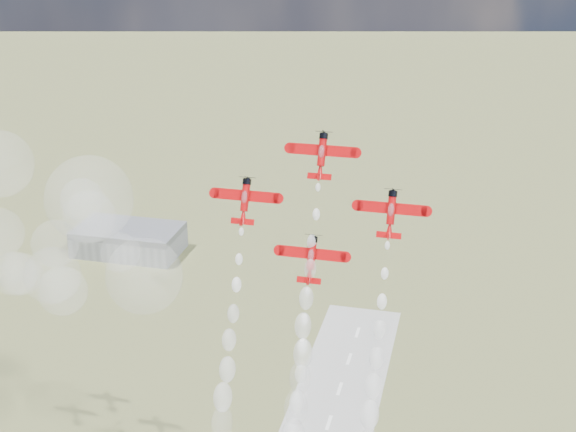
# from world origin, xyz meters

# --- Properties ---
(hangar) EXTENTS (50.00, 28.00, 13.00)m
(hangar) POSITION_xyz_m (-120.00, 180.00, 6.50)
(hangar) COLOR gray
(hangar) RESTS_ON ground
(plane_lead) EXTENTS (13.85, 6.87, 9.21)m
(plane_lead) POSITION_xyz_m (8.51, 6.90, 113.19)
(plane_lead) COLOR red
(plane_lead) RESTS_ON ground
(plane_left) EXTENTS (13.85, 6.87, 9.21)m
(plane_left) POSITION_xyz_m (-6.66, 2.29, 103.62)
(plane_left) COLOR red
(plane_left) RESTS_ON ground
(plane_right) EXTENTS (13.85, 6.87, 9.21)m
(plane_right) POSITION_xyz_m (23.69, 2.29, 103.62)
(plane_right) COLOR red
(plane_right) RESTS_ON ground
(plane_slot) EXTENTS (13.85, 6.87, 9.21)m
(plane_slot) POSITION_xyz_m (8.51, -2.32, 94.06)
(plane_slot) COLOR red
(plane_slot) RESTS_ON ground
(smoke_trail_lead) EXTENTS (5.18, 25.21, 49.06)m
(smoke_trail_lead) POSITION_xyz_m (8.54, -13.42, 71.05)
(smoke_trail_lead) COLOR white
(smoke_trail_lead) RESTS_ON plane_lead
(smoke_trail_left) EXTENTS (5.55, 25.49, 48.71)m
(smoke_trail_left) POSITION_xyz_m (-6.53, -18.29, 61.64)
(smoke_trail_left) COLOR white
(smoke_trail_left) RESTS_ON plane_left
(drifted_smoke_cloud) EXTENTS (61.98, 33.68, 54.05)m
(drifted_smoke_cloud) POSITION_xyz_m (-59.74, 24.00, 81.17)
(drifted_smoke_cloud) COLOR white
(drifted_smoke_cloud) RESTS_ON ground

